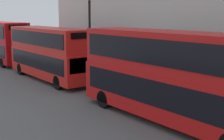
% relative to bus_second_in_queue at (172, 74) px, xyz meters
% --- Properties ---
extents(bus_second_in_queue, '(2.59, 11.18, 4.44)m').
position_rel_bus_second_in_queue_xyz_m(bus_second_in_queue, '(0.00, 0.00, 0.00)').
color(bus_second_in_queue, red).
rests_on(bus_second_in_queue, ground).
extents(bus_third_in_queue, '(2.59, 10.09, 4.17)m').
position_rel_bus_second_in_queue_xyz_m(bus_third_in_queue, '(0.00, 12.91, -0.14)').
color(bus_third_in_queue, red).
rests_on(bus_third_in_queue, ground).
extents(bus_trailing, '(2.59, 11.43, 4.40)m').
position_rel_bus_second_in_queue_xyz_m(bus_trailing, '(0.00, 25.05, -0.03)').
color(bus_trailing, '#A80F14').
rests_on(bus_trailing, ground).
extents(street_lamp, '(0.44, 0.44, 6.68)m').
position_rel_bus_second_in_queue_xyz_m(street_lamp, '(1.94, 9.98, 1.66)').
color(street_lamp, black).
rests_on(street_lamp, ground).
extents(pedestrian, '(0.36, 0.36, 1.78)m').
position_rel_bus_second_in_queue_xyz_m(pedestrian, '(2.78, 8.68, -1.62)').
color(pedestrian, '#26262D').
rests_on(pedestrian, ground).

